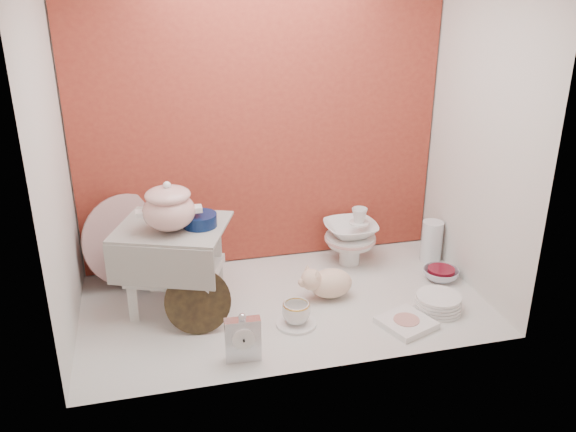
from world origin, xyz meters
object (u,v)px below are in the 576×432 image
step_stool (175,267)px  plush_pig (331,283)px  gold_rim_teacup (296,313)px  porcelain_tower (350,236)px  blue_white_vase (146,259)px  mantel_clock (243,337)px  crystal_bowl (441,274)px  dinner_plate_stack (438,303)px  floral_platter (128,240)px  soup_tureen (169,206)px

step_stool → plush_pig: (0.69, -0.09, -0.12)m
gold_rim_teacup → porcelain_tower: porcelain_tower is taller
porcelain_tower → step_stool: bearing=-165.8°
plush_pig → gold_rim_teacup: size_ratio=2.14×
step_stool → plush_pig: bearing=13.7°
blue_white_vase → gold_rim_teacup: blue_white_vase is taller
mantel_clock → gold_rim_teacup: size_ratio=1.70×
mantel_clock → crystal_bowl: bearing=25.0°
gold_rim_teacup → dinner_plate_stack: bearing=-3.3°
floral_platter → crystal_bowl: size_ratio=2.57×
gold_rim_teacup → soup_tureen: bearing=155.6°
floral_platter → dinner_plate_stack: floral_platter is taller
soup_tureen → step_stool: bearing=79.7°
step_stool → porcelain_tower: 0.92m
soup_tureen → dinner_plate_stack: size_ratio=1.21×
step_stool → soup_tureen: size_ratio=1.75×
plush_pig → dinner_plate_stack: size_ratio=1.20×
gold_rim_teacup → floral_platter: bearing=139.5°
step_stool → mantel_clock: step_stool is taller
crystal_bowl → floral_platter: bearing=166.3°
blue_white_vase → crystal_bowl: bearing=-12.4°
mantel_clock → floral_platter: bearing=122.0°
floral_platter → mantel_clock: floral_platter is taller
crystal_bowl → porcelain_tower: bearing=143.7°
step_stool → dinner_plate_stack: bearing=5.5°
step_stool → porcelain_tower: size_ratio=1.50×
plush_pig → soup_tureen: bearing=-164.2°
floral_platter → blue_white_vase: size_ratio=1.73×
blue_white_vase → porcelain_tower: size_ratio=0.84×
plush_pig → porcelain_tower: bearing=76.1°
dinner_plate_stack → crystal_bowl: 0.30m
blue_white_vase → mantel_clock: bearing=-64.5°
porcelain_tower → dinner_plate_stack: bearing=-66.8°
blue_white_vase → porcelain_tower: porcelain_tower is taller
soup_tureen → mantel_clock: (0.23, -0.41, -0.40)m
soup_tureen → dinner_plate_stack: (1.13, -0.26, -0.47)m
dinner_plate_stack → porcelain_tower: porcelain_tower is taller
gold_rim_teacup → mantel_clock: bearing=-144.0°
step_stool → gold_rim_teacup: step_stool is taller
floral_platter → crystal_bowl: (1.46, -0.36, -0.19)m
blue_white_vase → gold_rim_teacup: (0.60, -0.53, -0.07)m
floral_platter → crystal_bowl: floral_platter is taller
gold_rim_teacup → porcelain_tower: (0.41, 0.50, 0.09)m
plush_pig → gold_rim_teacup: bearing=-120.1°
dinner_plate_stack → crystal_bowl: dinner_plate_stack is taller
step_stool → floral_platter: (-0.20, 0.31, 0.02)m
soup_tureen → plush_pig: size_ratio=1.02×
blue_white_vase → mantel_clock: 0.79m
step_stool → gold_rim_teacup: (0.48, -0.27, -0.14)m
step_stool → crystal_bowl: step_stool is taller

